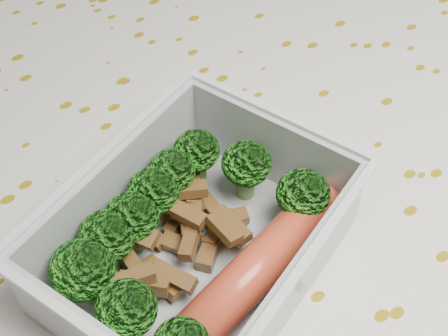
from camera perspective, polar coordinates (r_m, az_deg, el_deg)
dining_table at (r=0.47m, az=0.53°, el=-8.45°), size 1.40×0.90×0.75m
tablecloth at (r=0.43m, az=0.58°, el=-4.88°), size 1.46×0.96×0.19m
lunch_container at (r=0.35m, az=-2.43°, el=-7.19°), size 0.20×0.18×0.06m
broccoli_florets at (r=0.35m, az=-5.17°, el=-5.23°), size 0.16×0.13×0.04m
meat_pile at (r=0.36m, az=-4.24°, el=-6.27°), size 0.10×0.07×0.03m
sausage at (r=0.34m, az=2.73°, el=-9.46°), size 0.14×0.05×0.03m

